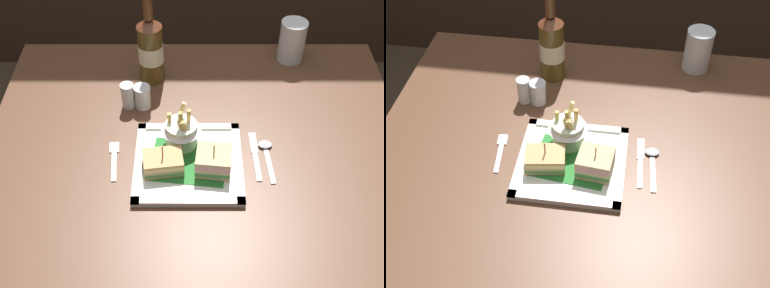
% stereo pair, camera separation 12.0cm
% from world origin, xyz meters
% --- Properties ---
extents(dining_table, '(1.07, 0.89, 0.75)m').
position_xyz_m(dining_table, '(0.00, 0.00, 0.61)').
color(dining_table, brown).
rests_on(dining_table, ground_plane).
extents(square_plate, '(0.26, 0.26, 0.02)m').
position_xyz_m(square_plate, '(-0.02, -0.06, 0.76)').
color(square_plate, white).
rests_on(square_plate, dining_table).
extents(sandwich_half_left, '(0.10, 0.08, 0.08)m').
position_xyz_m(sandwich_half_left, '(-0.08, -0.08, 0.78)').
color(sandwich_half_left, tan).
rests_on(sandwich_half_left, square_plate).
extents(sandwich_half_right, '(0.09, 0.08, 0.08)m').
position_xyz_m(sandwich_half_right, '(0.04, -0.08, 0.79)').
color(sandwich_half_right, tan).
rests_on(sandwich_half_right, square_plate).
extents(fries_cup, '(0.10, 0.10, 0.11)m').
position_xyz_m(fries_cup, '(-0.04, 0.00, 0.81)').
color(fries_cup, silver).
rests_on(fries_cup, square_plate).
extents(beer_bottle, '(0.07, 0.07, 0.27)m').
position_xyz_m(beer_bottle, '(-0.13, 0.27, 0.85)').
color(beer_bottle, '#4D3B15').
rests_on(beer_bottle, dining_table).
extents(water_glass, '(0.08, 0.08, 0.13)m').
position_xyz_m(water_glass, '(0.28, 0.37, 0.80)').
color(water_glass, silver).
rests_on(water_glass, dining_table).
extents(fork, '(0.03, 0.13, 0.00)m').
position_xyz_m(fork, '(-0.20, -0.04, 0.75)').
color(fork, silver).
rests_on(fork, dining_table).
extents(knife, '(0.02, 0.16, 0.00)m').
position_xyz_m(knife, '(0.14, -0.03, 0.75)').
color(knife, silver).
rests_on(knife, dining_table).
extents(spoon, '(0.03, 0.14, 0.01)m').
position_xyz_m(spoon, '(0.17, -0.02, 0.75)').
color(spoon, silver).
rests_on(spoon, dining_table).
extents(salt_shaker, '(0.04, 0.04, 0.07)m').
position_xyz_m(salt_shaker, '(-0.19, 0.15, 0.78)').
color(salt_shaker, silver).
rests_on(salt_shaker, dining_table).
extents(pepper_shaker, '(0.04, 0.04, 0.07)m').
position_xyz_m(pepper_shaker, '(-0.15, 0.15, 0.78)').
color(pepper_shaker, silver).
rests_on(pepper_shaker, dining_table).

